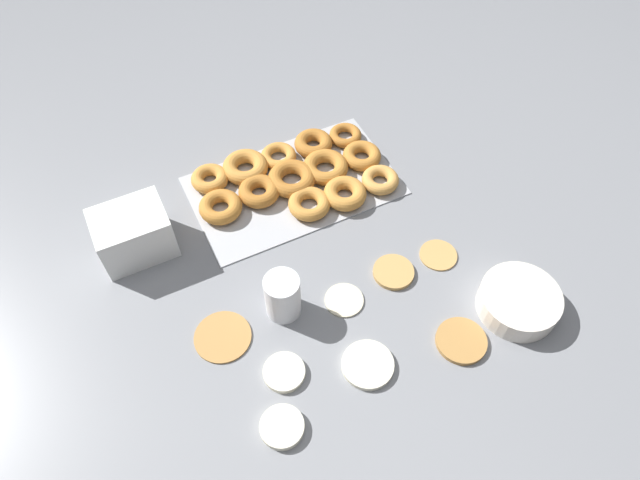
{
  "coord_description": "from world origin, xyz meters",
  "views": [
    {
      "loc": [
        0.29,
        0.58,
        1.03
      ],
      "look_at": [
        -0.03,
        -0.07,
        0.04
      ],
      "focal_mm": 32.0,
      "sensor_mm": 36.0,
      "label": 1
    }
  ],
  "objects": [
    {
      "name": "pancake_1",
      "position": [
        -0.25,
        0.05,
        0.0
      ],
      "size": [
        0.08,
        0.08,
        0.01
      ],
      "primitive_type": "cylinder",
      "color": "tan",
      "rests_on": "ground_plane"
    },
    {
      "name": "donut_tray",
      "position": [
        -0.07,
        -0.28,
        0.02
      ],
      "size": [
        0.48,
        0.29,
        0.04
      ],
      "color": "#ADAFB5",
      "rests_on": "ground_plane"
    },
    {
      "name": "pancake_3",
      "position": [
        0.24,
        0.03,
        0.0
      ],
      "size": [
        0.11,
        0.11,
        0.01
      ],
      "primitive_type": "cylinder",
      "color": "#B27F42",
      "rests_on": "ground_plane"
    },
    {
      "name": "container_stack",
      "position": [
        0.33,
        -0.26,
        0.06
      ],
      "size": [
        0.15,
        0.12,
        0.11
      ],
      "color": "white",
      "rests_on": "ground_plane"
    },
    {
      "name": "ground_plane",
      "position": [
        0.0,
        0.0,
        0.0
      ],
      "size": [
        3.0,
        3.0,
        0.0
      ],
      "primitive_type": "plane",
      "color": "gray"
    },
    {
      "name": "pancake_2",
      "position": [
        0.21,
        0.25,
        0.01
      ],
      "size": [
        0.08,
        0.08,
        0.02
      ],
      "primitive_type": "cylinder",
      "color": "silver",
      "rests_on": "ground_plane"
    },
    {
      "name": "pancake_6",
      "position": [
        -0.14,
        0.05,
        0.01
      ],
      "size": [
        0.09,
        0.09,
        0.01
      ],
      "primitive_type": "cylinder",
      "color": "tan",
      "rests_on": "ground_plane"
    },
    {
      "name": "pancake_4",
      "position": [
        -0.02,
        0.06,
        0.0
      ],
      "size": [
        0.08,
        0.08,
        0.01
      ],
      "primitive_type": "cylinder",
      "color": "beige",
      "rests_on": "ground_plane"
    },
    {
      "name": "batter_bowl",
      "position": [
        -0.33,
        0.23,
        0.03
      ],
      "size": [
        0.16,
        0.16,
        0.05
      ],
      "color": "silver",
      "rests_on": "ground_plane"
    },
    {
      "name": "paper_cup",
      "position": [
        0.1,
        0.03,
        0.05
      ],
      "size": [
        0.07,
        0.07,
        0.11
      ],
      "color": "white",
      "rests_on": "ground_plane"
    },
    {
      "name": "pancake_5",
      "position": [
        -0.18,
        0.25,
        0.01
      ],
      "size": [
        0.1,
        0.1,
        0.01
      ],
      "primitive_type": "cylinder",
      "color": "#B27F42",
      "rests_on": "ground_plane"
    },
    {
      "name": "pancake_7",
      "position": [
        0.16,
        0.15,
        0.01
      ],
      "size": [
        0.08,
        0.08,
        0.01
      ],
      "primitive_type": "cylinder",
      "color": "silver",
      "rests_on": "ground_plane"
    },
    {
      "name": "pancake_0",
      "position": [
        0.01,
        0.21,
        0.01
      ],
      "size": [
        0.1,
        0.1,
        0.01
      ],
      "primitive_type": "cylinder",
      "color": "silver",
      "rests_on": "ground_plane"
    }
  ]
}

